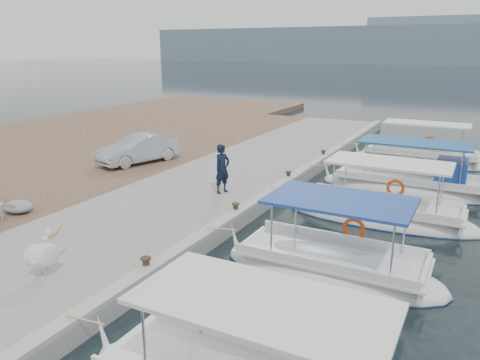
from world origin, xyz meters
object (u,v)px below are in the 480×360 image
(fishing_caique_b, at_px, (331,270))
(fishing_caique_e, at_px, (420,161))
(fishing_caique_c, at_px, (380,217))
(fisherman, at_px, (222,169))
(pelican, at_px, (43,254))
(fishing_caique_d, at_px, (410,187))
(parked_car, at_px, (139,149))

(fishing_caique_b, xyz_separation_m, fishing_caique_e, (0.45, 15.02, 0.00))
(fishing_caique_c, bearing_deg, fisherman, -169.55)
(pelican, bearing_deg, fishing_caique_d, 62.95)
(fisherman, bearing_deg, fishing_caique_e, -10.99)
(pelican, height_order, parked_car, parked_car)
(fishing_caique_e, height_order, parked_car, fishing_caique_e)
(fishing_caique_d, relative_size, fisherman, 3.88)
(fishing_caique_b, relative_size, parked_car, 1.50)
(pelican, bearing_deg, fishing_caique_b, 35.33)
(fishing_caique_d, height_order, parked_car, fishing_caique_d)
(fishing_caique_c, relative_size, pelican, 4.91)
(fishing_caique_b, distance_m, fishing_caique_e, 15.03)
(fishing_caique_c, height_order, pelican, fishing_caique_c)
(fishing_caique_d, height_order, fisherman, fisherman)
(fishing_caique_e, bearing_deg, fishing_caique_c, -90.58)
(fishing_caique_b, distance_m, fishing_caique_d, 9.27)
(fishing_caique_c, height_order, parked_car, fishing_caique_c)
(fishing_caique_c, bearing_deg, fishing_caique_e, 89.42)
(fishing_caique_c, xyz_separation_m, fishing_caique_e, (0.10, 10.05, 0.00))
(fishing_caique_b, distance_m, fisherman, 7.00)
(fishing_caique_c, distance_m, fisherman, 6.28)
(fishing_caique_b, bearing_deg, fishing_caique_c, 86.03)
(fishing_caique_b, height_order, fishing_caique_c, same)
(fishing_caique_b, xyz_separation_m, pelican, (-6.21, -4.40, 0.95))
(fishing_caique_e, height_order, fisherman, fisherman)
(fisherman, relative_size, parked_car, 0.47)
(fishing_caique_d, bearing_deg, fishing_caique_b, -94.68)
(fishing_caique_d, xyz_separation_m, pelican, (-6.97, -13.64, 0.89))
(pelican, bearing_deg, fisherman, 86.34)
(fishing_caique_b, distance_m, pelican, 7.67)
(parked_car, bearing_deg, fishing_caique_c, 11.39)
(fishing_caique_d, xyz_separation_m, fisherman, (-6.44, -5.38, 1.30))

